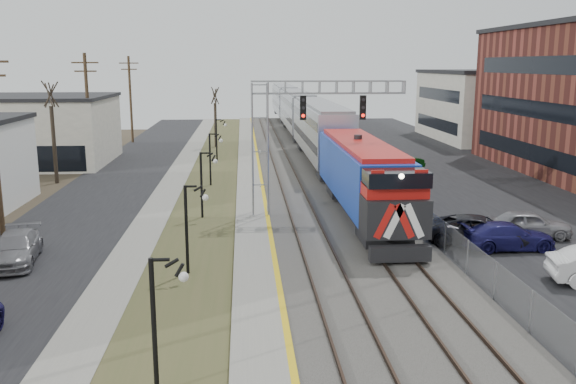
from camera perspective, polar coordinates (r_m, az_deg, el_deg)
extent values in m
cube|color=black|center=(44.82, -17.05, -0.30)|extent=(7.00, 120.00, 0.04)
cube|color=gray|center=(44.03, -11.33, -0.20)|extent=(2.00, 120.00, 0.08)
cube|color=#434826|center=(43.76, -7.43, -0.15)|extent=(4.00, 120.00, 0.06)
cube|color=gray|center=(43.68, -3.51, 0.02)|extent=(2.00, 120.00, 0.24)
cube|color=#595651|center=(44.02, 3.02, 0.10)|extent=(8.00, 120.00, 0.20)
cube|color=black|center=(47.06, 17.67, 0.22)|extent=(16.00, 120.00, 0.04)
cube|color=gold|center=(43.67, -2.35, 0.20)|extent=(0.24, 120.00, 0.01)
cube|color=#2D2119|center=(43.73, -0.56, 0.27)|extent=(0.08, 120.00, 0.15)
cube|color=#2D2119|center=(43.85, 1.40, 0.30)|extent=(0.08, 120.00, 0.15)
cube|color=#2D2119|center=(44.09, 3.99, 0.34)|extent=(0.08, 120.00, 0.15)
cube|color=#2D2119|center=(44.32, 5.91, 0.36)|extent=(0.08, 120.00, 0.15)
cube|color=#163CB5|center=(35.88, 7.07, 1.19)|extent=(3.00, 17.00, 4.25)
cube|color=black|center=(28.07, 10.44, -5.67)|extent=(2.80, 0.50, 0.70)
cube|color=#A9ABB4|center=(55.64, 3.02, 5.60)|extent=(3.00, 22.00, 5.33)
cube|color=#A9ABB4|center=(78.22, 0.91, 7.43)|extent=(3.00, 22.00, 5.33)
cube|color=#A9ABB4|center=(100.89, -0.26, 8.43)|extent=(3.00, 22.00, 5.33)
cube|color=gray|center=(36.12, -2.63, 3.79)|extent=(1.00, 1.00, 8.00)
cube|color=gray|center=(36.12, 3.76, 9.75)|extent=(9.00, 0.80, 0.80)
cube|color=black|center=(35.55, 1.42, 7.89)|extent=(0.35, 0.25, 1.40)
cube|color=black|center=(36.07, 7.01, 7.86)|extent=(0.35, 0.25, 1.40)
cylinder|color=black|center=(17.44, -12.42, -12.33)|extent=(0.14, 0.14, 4.00)
cylinder|color=black|center=(26.82, -9.47, -3.58)|extent=(0.14, 0.14, 4.00)
cylinder|color=black|center=(36.52, -8.10, 0.59)|extent=(0.14, 0.14, 4.00)
cylinder|color=black|center=(46.36, -7.30, 3.00)|extent=(0.14, 0.14, 4.00)
cylinder|color=black|center=(58.23, -6.70, 4.82)|extent=(0.14, 0.14, 4.00)
cylinder|color=#4C3823|center=(54.48, -18.18, 7.00)|extent=(0.28, 0.28, 10.00)
cylinder|color=#4C3823|center=(74.01, -14.51, 8.34)|extent=(0.28, 0.28, 10.00)
cube|color=gray|center=(44.60, 8.39, 1.06)|extent=(0.04, 120.00, 1.60)
cube|color=beige|center=(61.25, -22.89, 5.25)|extent=(14.00, 12.00, 6.00)
cube|color=beige|center=(79.43, 19.30, 7.55)|extent=(16.00, 18.00, 8.00)
cylinder|color=#382D23|center=(50.27, -21.04, 4.12)|extent=(0.30, 0.30, 5.95)
cylinder|color=#382D23|center=(68.14, -6.79, 6.21)|extent=(0.30, 0.30, 4.90)
imported|color=black|center=(32.54, 17.52, -3.53)|extent=(5.79, 3.95, 1.47)
imported|color=navy|center=(32.20, 19.85, -3.96)|extent=(4.67, 1.94, 1.35)
imported|color=gray|center=(34.78, 21.63, -2.86)|extent=(4.47, 2.36, 1.45)
imported|color=#0C3C0D|center=(54.16, 10.38, 2.82)|extent=(4.70, 2.88, 1.46)
imported|color=gray|center=(30.97, -24.13, -4.90)|extent=(2.66, 5.00, 1.38)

